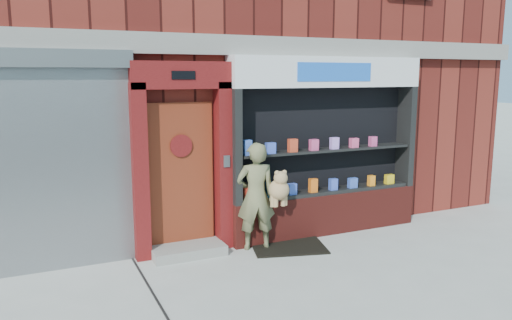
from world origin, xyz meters
TOP-DOWN VIEW (x-y plane):
  - ground at (0.00, 0.00)m, footprint 80.00×80.00m
  - building at (-0.00, 5.99)m, footprint 12.00×8.16m
  - shutter_bay at (-3.00, 1.93)m, footprint 3.10×0.30m
  - red_door_bay at (-0.75, 1.86)m, footprint 1.52×0.58m
  - pharmacy_bay at (1.75, 1.81)m, footprint 3.50×0.41m
  - woman at (0.35, 1.53)m, footprint 0.84×0.55m
  - doormat at (0.80, 1.35)m, footprint 1.30×1.06m

SIDE VIEW (x-z plane):
  - ground at x=0.00m, z-range 0.00..0.00m
  - doormat at x=0.80m, z-range 0.00..0.03m
  - woman at x=0.35m, z-range 0.01..1.70m
  - pharmacy_bay at x=1.75m, z-range -0.13..2.87m
  - red_door_bay at x=-0.75m, z-range 0.01..2.91m
  - shutter_bay at x=-3.00m, z-range 0.20..3.24m
  - building at x=0.00m, z-range 0.00..8.00m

